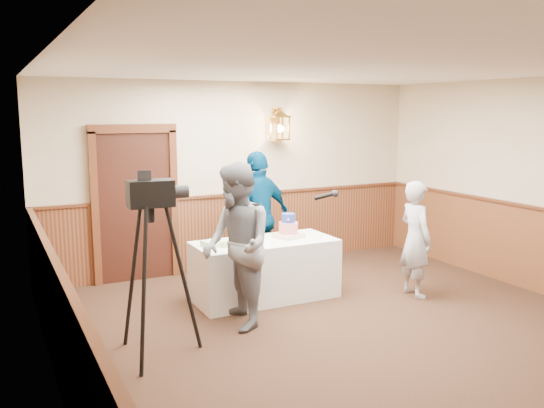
{
  "coord_description": "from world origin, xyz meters",
  "views": [
    {
      "loc": [
        -3.43,
        -4.47,
        2.38
      ],
      "look_at": [
        -0.34,
        1.7,
        1.25
      ],
      "focal_mm": 38.0,
      "sensor_mm": 36.0,
      "label": 1
    }
  ],
  "objects_px": {
    "sheet_cake_green": "(215,243)",
    "assistant_p": "(259,217)",
    "tiered_cake": "(288,228)",
    "baker": "(415,239)",
    "interviewer": "(237,246)",
    "display_table": "(265,270)",
    "tv_camera_rig": "(153,279)",
    "sheet_cake_yellow": "(234,242)"
  },
  "relations": [
    {
      "from": "baker",
      "to": "tv_camera_rig",
      "type": "distance_m",
      "value": 3.51
    },
    {
      "from": "sheet_cake_yellow",
      "to": "assistant_p",
      "type": "distance_m",
      "value": 1.04
    },
    {
      "from": "interviewer",
      "to": "assistant_p",
      "type": "bearing_deg",
      "value": 150.9
    },
    {
      "from": "tiered_cake",
      "to": "tv_camera_rig",
      "type": "relative_size",
      "value": 0.22
    },
    {
      "from": "display_table",
      "to": "sheet_cake_green",
      "type": "relative_size",
      "value": 6.15
    },
    {
      "from": "sheet_cake_green",
      "to": "display_table",
      "type": "bearing_deg",
      "value": -1.75
    },
    {
      "from": "sheet_cake_yellow",
      "to": "baker",
      "type": "xyz_separation_m",
      "value": [
        2.2,
        -0.73,
        -0.03
      ]
    },
    {
      "from": "sheet_cake_yellow",
      "to": "assistant_p",
      "type": "relative_size",
      "value": 0.18
    },
    {
      "from": "interviewer",
      "to": "assistant_p",
      "type": "height_order",
      "value": "interviewer"
    },
    {
      "from": "tiered_cake",
      "to": "sheet_cake_green",
      "type": "relative_size",
      "value": 1.3
    },
    {
      "from": "baker",
      "to": "assistant_p",
      "type": "bearing_deg",
      "value": 49.27
    },
    {
      "from": "tiered_cake",
      "to": "tv_camera_rig",
      "type": "xyz_separation_m",
      "value": [
        -2.07,
        -1.12,
        -0.1
      ]
    },
    {
      "from": "tv_camera_rig",
      "to": "tiered_cake",
      "type": "bearing_deg",
      "value": 30.37
    },
    {
      "from": "sheet_cake_green",
      "to": "interviewer",
      "type": "height_order",
      "value": "interviewer"
    },
    {
      "from": "sheet_cake_yellow",
      "to": "tv_camera_rig",
      "type": "height_order",
      "value": "tv_camera_rig"
    },
    {
      "from": "sheet_cake_green",
      "to": "tv_camera_rig",
      "type": "height_order",
      "value": "tv_camera_rig"
    },
    {
      "from": "tiered_cake",
      "to": "interviewer",
      "type": "distance_m",
      "value": 1.29
    },
    {
      "from": "interviewer",
      "to": "baker",
      "type": "distance_m",
      "value": 2.47
    },
    {
      "from": "display_table",
      "to": "assistant_p",
      "type": "relative_size",
      "value": 0.99
    },
    {
      "from": "sheet_cake_green",
      "to": "tv_camera_rig",
      "type": "relative_size",
      "value": 0.17
    },
    {
      "from": "display_table",
      "to": "interviewer",
      "type": "bearing_deg",
      "value": -133.51
    },
    {
      "from": "baker",
      "to": "sheet_cake_green",
      "type": "bearing_deg",
      "value": 76.06
    },
    {
      "from": "assistant_p",
      "to": "display_table",
      "type": "bearing_deg",
      "value": 52.51
    },
    {
      "from": "display_table",
      "to": "tv_camera_rig",
      "type": "xyz_separation_m",
      "value": [
        -1.72,
        -1.09,
        0.4
      ]
    },
    {
      "from": "baker",
      "to": "tv_camera_rig",
      "type": "xyz_separation_m",
      "value": [
        -3.49,
        -0.32,
        0.03
      ]
    },
    {
      "from": "assistant_p",
      "to": "interviewer",
      "type": "bearing_deg",
      "value": 39.07
    },
    {
      "from": "interviewer",
      "to": "baker",
      "type": "bearing_deg",
      "value": 93.36
    },
    {
      "from": "tiered_cake",
      "to": "assistant_p",
      "type": "bearing_deg",
      "value": 97.06
    },
    {
      "from": "display_table",
      "to": "sheet_cake_yellow",
      "type": "bearing_deg",
      "value": -175.45
    },
    {
      "from": "tiered_cake",
      "to": "assistant_p",
      "type": "distance_m",
      "value": 0.71
    },
    {
      "from": "tiered_cake",
      "to": "interviewer",
      "type": "xyz_separation_m",
      "value": [
        -1.04,
        -0.76,
        0.04
      ]
    },
    {
      "from": "sheet_cake_green",
      "to": "assistant_p",
      "type": "bearing_deg",
      "value": 37.6
    },
    {
      "from": "tiered_cake",
      "to": "interviewer",
      "type": "relative_size",
      "value": 0.21
    },
    {
      "from": "sheet_cake_green",
      "to": "interviewer",
      "type": "bearing_deg",
      "value": -92.89
    },
    {
      "from": "tv_camera_rig",
      "to": "interviewer",
      "type": "bearing_deg",
      "value": 21.23
    },
    {
      "from": "tiered_cake",
      "to": "sheet_cake_yellow",
      "type": "height_order",
      "value": "tiered_cake"
    },
    {
      "from": "sheet_cake_green",
      "to": "interviewer",
      "type": "distance_m",
      "value": 0.77
    },
    {
      "from": "tiered_cake",
      "to": "sheet_cake_yellow",
      "type": "bearing_deg",
      "value": -175.58
    },
    {
      "from": "tiered_cake",
      "to": "baker",
      "type": "xyz_separation_m",
      "value": [
        1.42,
        -0.79,
        -0.13
      ]
    },
    {
      "from": "assistant_p",
      "to": "tv_camera_rig",
      "type": "distance_m",
      "value": 2.69
    },
    {
      "from": "tiered_cake",
      "to": "sheet_cake_yellow",
      "type": "distance_m",
      "value": 0.79
    },
    {
      "from": "interviewer",
      "to": "tv_camera_rig",
      "type": "distance_m",
      "value": 1.09
    }
  ]
}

